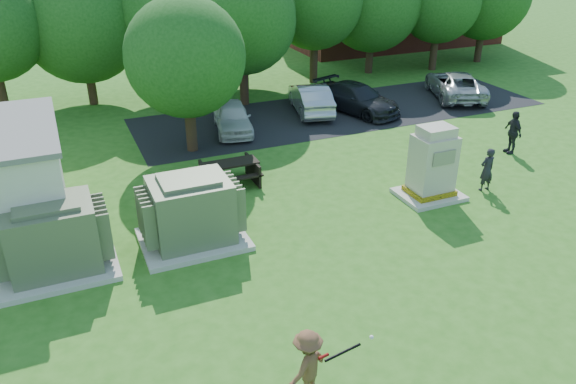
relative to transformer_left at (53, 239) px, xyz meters
name	(u,v)px	position (x,y,z in m)	size (l,w,h in m)	color
ground	(352,306)	(6.50, -4.50, -0.97)	(120.00, 120.00, 0.00)	#2D6619
parking_strip	(343,111)	(13.50, 9.00, -0.96)	(20.00, 6.00, 0.01)	#232326
transformer_left	(53,239)	(0.00, 0.00, 0.00)	(3.00, 2.40, 2.07)	beige
transformer_right	(191,212)	(3.70, 0.00, 0.00)	(3.00, 2.40, 2.07)	beige
generator_cabinet	(432,167)	(11.81, -0.29, 0.13)	(2.06, 1.69, 2.51)	beige
picnic_table	(230,171)	(5.89, 3.27, -0.43)	(2.01, 1.50, 0.86)	black
batter	(307,365)	(4.26, -6.65, -0.18)	(1.03, 0.59, 1.59)	brown
person_by_generator	(487,170)	(13.87, -0.63, -0.19)	(0.57, 0.37, 1.55)	black
person_walking_right	(513,132)	(17.17, 1.70, -0.10)	(1.01, 0.42, 1.73)	#242328
car_white	(232,117)	(7.72, 8.48, -0.33)	(1.50, 3.74, 1.27)	silver
car_silver_a	(311,98)	(12.00, 9.53, -0.27)	(1.48, 4.24, 1.40)	#AEADB2
car_dark	(357,98)	(14.09, 8.70, -0.30)	(1.88, 4.62, 1.34)	black
car_silver_b	(455,84)	(19.98, 8.80, -0.29)	(2.26, 4.90, 1.36)	#ACADB1
batting_equipment	(344,351)	(4.97, -6.79, 0.05)	(1.34, 0.39, 0.17)	black
tree_row	(205,15)	(8.25, 14.00, 3.18)	(41.30, 13.30, 7.30)	#47301E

